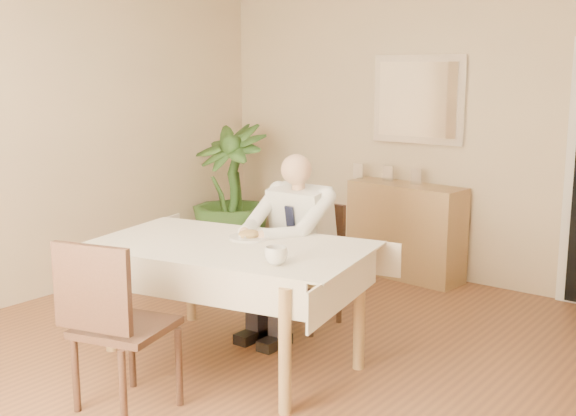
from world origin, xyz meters
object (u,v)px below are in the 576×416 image
Objects in this scene: chair_far at (312,256)px; potted_palm at (231,193)px; chair_near at (112,318)px; coffee_mug at (276,256)px; dining_table at (230,257)px; sideboard at (406,231)px; seated_man at (288,236)px.

chair_far is 1.88m from potted_palm.
coffee_mug is (0.51, 0.74, 0.26)m from chair_near.
chair_far is 0.91× the size of chair_near.
sideboard reaches higher than dining_table.
chair_far reaches higher than coffee_mug.
dining_table is 2.33m from sideboard.
coffee_mug is (0.52, -0.19, 0.14)m from dining_table.
potted_palm reaches higher than dining_table.
potted_palm is at bearing 150.47° from chair_far.
coffee_mug is at bearing -56.50° from seated_man.
coffee_mug is at bearing -43.14° from potted_palm.
seated_man reaches higher than sideboard.
seated_man is 1.74m from sideboard.
chair_far is 1.44m from sideboard.
seated_man is 2.03m from potted_palm.
chair_near is at bearing -84.32° from sideboard.
chair_far is at bearing -84.12° from sideboard.
dining_table is 2.43m from potted_palm.
chair_near is 7.51× the size of coffee_mug.
seated_man is at bearing 123.50° from coffee_mug.
potted_palm reaches higher than chair_near.
dining_table is 1.47× the size of potted_palm.
chair_near is 3.24m from sideboard.
sideboard is at bearing 101.98° from coffee_mug.
coffee_mug is at bearing -31.22° from dining_table.
sideboard is at bearing 75.09° from chair_near.
potted_palm reaches higher than coffee_mug.
potted_palm is at bearing 105.37° from chair_near.
seated_man is 0.94m from coffee_mug.
sideboard is 0.80× the size of potted_palm.
dining_table is at bearing -89.49° from chair_far.
seated_man is at bearing -37.03° from potted_palm.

